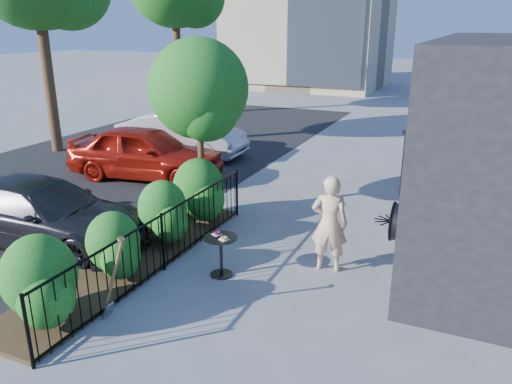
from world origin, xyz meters
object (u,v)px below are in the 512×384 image
at_px(car_red, 146,152).
at_px(woman, 329,224).
at_px(car_darkgrey, 43,213).
at_px(patio_tree, 200,95).
at_px(car_silver, 182,134).
at_px(shovel, 113,283).
at_px(cafe_table, 221,249).

bearing_deg(car_red, woman, -125.61).
bearing_deg(car_red, car_darkgrey, -177.89).
height_order(patio_tree, car_red, patio_tree).
bearing_deg(car_silver, shovel, -155.91).
relative_size(cafe_table, shovel, 0.55).
xyz_separation_m(cafe_table, woman, (1.65, 1.00, 0.38)).
bearing_deg(car_darkgrey, car_red, 5.86).
xyz_separation_m(shovel, car_darkgrey, (-3.13, 1.67, 0.02)).
height_order(shovel, car_silver, car_silver).
distance_m(woman, shovel, 3.80).
height_order(cafe_table, car_red, car_red).
bearing_deg(shovel, cafe_table, 67.07).
bearing_deg(shovel, car_red, 122.15).
distance_m(car_red, car_darkgrey, 4.65).
height_order(patio_tree, woman, patio_tree).
relative_size(car_red, car_darkgrey, 0.99).
bearing_deg(patio_tree, shovel, -77.47).
xyz_separation_m(woman, car_red, (-6.38, 3.36, -0.13)).
xyz_separation_m(patio_tree, cafe_table, (1.78, -2.52, -2.25)).
xyz_separation_m(shovel, car_red, (-3.93, 6.25, 0.13)).
height_order(patio_tree, shovel, patio_tree).
relative_size(patio_tree, woman, 2.21).
xyz_separation_m(cafe_table, car_darkgrey, (-3.93, -0.22, 0.14)).
bearing_deg(car_red, cafe_table, -140.51).
xyz_separation_m(patio_tree, car_silver, (-3.42, 4.50, -2.04)).
distance_m(cafe_table, car_red, 6.44).
relative_size(patio_tree, car_red, 0.89).
height_order(woman, car_red, woman).
xyz_separation_m(woman, car_silver, (-6.85, 6.02, -0.17)).
bearing_deg(cafe_table, car_red, 137.33).
bearing_deg(car_silver, patio_tree, -144.97).
xyz_separation_m(patio_tree, woman, (3.43, -1.52, -1.87)).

